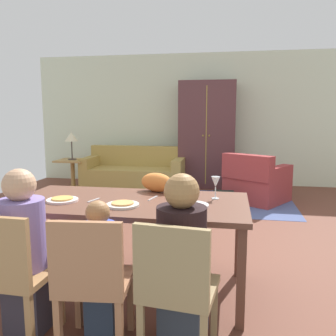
% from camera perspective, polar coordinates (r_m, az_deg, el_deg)
% --- Properties ---
extents(ground_plane, '(7.16, 6.23, 0.02)m').
position_cam_1_polar(ground_plane, '(4.60, 1.84, -9.86)').
color(ground_plane, brown).
extents(back_wall, '(7.16, 0.10, 2.70)m').
position_cam_1_polar(back_wall, '(7.51, 5.41, 7.83)').
color(back_wall, silver).
rests_on(back_wall, ground_plane).
extents(dining_table, '(1.89, 0.93, 0.76)m').
position_cam_1_polar(dining_table, '(2.89, -6.24, -6.57)').
color(dining_table, brown).
rests_on(dining_table, ground_plane).
extents(plate_near_man, '(0.25, 0.25, 0.02)m').
position_cam_1_polar(plate_near_man, '(2.95, -16.72, -5.01)').
color(plate_near_man, silver).
rests_on(plate_near_man, dining_table).
extents(pizza_near_man, '(0.17, 0.17, 0.01)m').
position_cam_1_polar(pizza_near_man, '(2.95, -16.73, -4.72)').
color(pizza_near_man, gold).
rests_on(pizza_near_man, plate_near_man).
extents(plate_near_child, '(0.25, 0.25, 0.02)m').
position_cam_1_polar(plate_near_child, '(2.71, -7.34, -5.95)').
color(plate_near_child, silver).
rests_on(plate_near_child, dining_table).
extents(pizza_near_child, '(0.17, 0.17, 0.01)m').
position_cam_1_polar(pizza_near_child, '(2.70, -7.35, -5.64)').
color(pizza_near_child, '#E69D54').
rests_on(pizza_near_child, plate_near_child).
extents(plate_near_woman, '(0.25, 0.25, 0.02)m').
position_cam_1_polar(plate_near_woman, '(2.68, 3.94, -6.05)').
color(plate_near_woman, silver).
rests_on(plate_near_woman, dining_table).
extents(wine_glass, '(0.07, 0.07, 0.19)m').
position_cam_1_polar(wine_glass, '(2.91, 7.71, -2.42)').
color(wine_glass, silver).
rests_on(wine_glass, dining_table).
extents(fork, '(0.06, 0.15, 0.01)m').
position_cam_1_polar(fork, '(2.92, -11.92, -5.10)').
color(fork, silver).
rests_on(fork, dining_table).
extents(knife, '(0.05, 0.17, 0.01)m').
position_cam_1_polar(knife, '(2.93, -2.50, -4.89)').
color(knife, silver).
rests_on(knife, dining_table).
extents(dining_chair_man, '(0.43, 0.43, 0.87)m').
position_cam_1_polar(dining_chair_man, '(2.46, -24.10, -14.94)').
color(dining_chair_man, '#B0824F').
rests_on(dining_chair_man, ground_plane).
extents(person_man, '(0.30, 0.40, 1.11)m').
position_cam_1_polar(person_man, '(2.59, -21.84, -13.14)').
color(person_man, '#3B3947').
rests_on(person_man, ground_plane).
extents(dining_chair_child, '(0.46, 0.46, 0.87)m').
position_cam_1_polar(dining_chair_child, '(2.23, -12.17, -16.96)').
color(dining_chair_child, '#B1764E').
rests_on(dining_chair_child, ground_plane).
extents(person_child, '(0.22, 0.30, 0.92)m').
position_cam_1_polar(person_child, '(2.40, -10.79, -16.55)').
color(person_child, '#2D3F58').
rests_on(person_child, ground_plane).
extents(dining_chair_woman, '(0.46, 0.46, 0.87)m').
position_cam_1_polar(dining_chair_woman, '(2.10, 1.34, -18.37)').
color(dining_chair_woman, '#A38859').
rests_on(dining_chair_woman, ground_plane).
extents(person_woman, '(0.31, 0.41, 1.11)m').
position_cam_1_polar(person_woman, '(2.25, 2.39, -15.91)').
color(person_woman, '#364251').
rests_on(person_woman, ground_plane).
extents(cat, '(0.36, 0.27, 0.17)m').
position_cam_1_polar(cat, '(3.17, -1.82, -2.34)').
color(cat, orange).
rests_on(cat, dining_table).
extents(area_rug, '(2.60, 1.80, 0.01)m').
position_cam_1_polar(area_rug, '(5.97, 7.46, -5.45)').
color(area_rug, '#4E5D90').
rests_on(area_rug, ground_plane).
extents(couch, '(1.96, 0.86, 0.82)m').
position_cam_1_polar(couch, '(6.99, -5.38, -0.86)').
color(couch, '#AE9147').
rests_on(couch, ground_plane).
extents(armchair, '(1.18, 1.18, 0.82)m').
position_cam_1_polar(armchair, '(6.06, 14.02, -2.37)').
color(armchair, '#9C3535').
rests_on(armchair, ground_plane).
extents(armoire, '(1.10, 0.59, 2.10)m').
position_cam_1_polar(armoire, '(7.12, 6.35, 5.36)').
color(armoire, '#563133').
rests_on(armoire, ground_plane).
extents(side_table, '(0.56, 0.56, 0.58)m').
position_cam_1_polar(side_table, '(7.15, -15.16, -0.29)').
color(side_table, '#AF864A').
rests_on(side_table, ground_plane).
extents(table_lamp, '(0.26, 0.26, 0.54)m').
position_cam_1_polar(table_lamp, '(7.09, -15.36, 4.76)').
color(table_lamp, '#433A34').
rests_on(table_lamp, side_table).
extents(handbag, '(0.32, 0.16, 0.26)m').
position_cam_1_polar(handbag, '(5.64, 8.96, -4.99)').
color(handbag, black).
rests_on(handbag, ground_plane).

